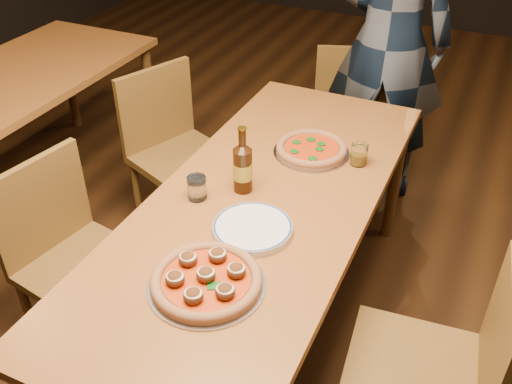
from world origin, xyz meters
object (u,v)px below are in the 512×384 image
at_px(plate_stack, 253,229).
at_px(diner, 389,42).
at_px(chair_main_nw, 85,267).
at_px(beer_bottle, 243,169).
at_px(chair_main_e, 415,371).
at_px(chair_main_sw, 183,158).
at_px(amber_glass, 359,154).
at_px(pizza_margherita, 311,149).
at_px(chair_end, 351,128).
at_px(table_main, 261,215).
at_px(water_glass, 197,188).
at_px(pizza_meatball, 206,280).

distance_m(plate_stack, diner, 1.59).
bearing_deg(chair_main_nw, beer_bottle, -44.64).
height_order(chair_main_e, plate_stack, chair_main_e).
bearing_deg(chair_main_e, chair_main_sw, -126.95).
distance_m(chair_main_e, diner, 1.84).
xyz_separation_m(beer_bottle, amber_glass, (0.35, 0.37, -0.05)).
relative_size(chair_main_e, pizza_margherita, 2.94).
height_order(pizza_margherita, amber_glass, amber_glass).
bearing_deg(amber_glass, chair_end, 107.06).
height_order(plate_stack, diner, diner).
relative_size(table_main, diner, 1.10).
distance_m(table_main, chair_main_nw, 0.74).
bearing_deg(pizza_margherita, chair_end, 93.21).
xyz_separation_m(plate_stack, water_glass, (-0.28, 0.10, 0.03)).
bearing_deg(pizza_margherita, chair_main_nw, -132.05).
xyz_separation_m(chair_main_sw, beer_bottle, (0.58, -0.49, 0.38)).
xyz_separation_m(chair_main_nw, diner, (0.74, 1.74, 0.45)).
xyz_separation_m(chair_main_sw, water_glass, (0.45, -0.61, 0.33)).
height_order(table_main, water_glass, water_glass).
bearing_deg(chair_main_sw, pizza_margherita, -77.37).
bearing_deg(pizza_margherita, chair_main_sw, 170.55).
xyz_separation_m(chair_main_sw, plate_stack, (0.72, -0.70, 0.29)).
bearing_deg(diner, pizza_margherita, 79.32).
distance_m(chair_main_nw, water_glass, 0.57).
height_order(beer_bottle, amber_glass, beer_bottle).
distance_m(table_main, water_glass, 0.27).
height_order(chair_main_sw, water_glass, chair_main_sw).
distance_m(chair_main_e, chair_end, 1.67).
bearing_deg(beer_bottle, plate_stack, -56.86).
bearing_deg(water_glass, pizza_meatball, -57.11).
xyz_separation_m(chair_main_sw, diner, (0.80, 0.87, 0.44)).
distance_m(amber_glass, diner, 1.01).
distance_m(chair_main_e, pizza_meatball, 0.74).
xyz_separation_m(beer_bottle, water_glass, (-0.13, -0.12, -0.05)).
bearing_deg(chair_main_e, pizza_margherita, -143.73).
distance_m(chair_main_sw, pizza_meatball, 1.27).
relative_size(chair_main_e, diner, 0.52).
distance_m(chair_main_e, plate_stack, 0.71).
distance_m(pizza_margherita, water_glass, 0.56).
bearing_deg(chair_end, chair_main_e, -86.57).
bearing_deg(beer_bottle, diner, 80.98).
relative_size(chair_end, amber_glass, 9.98).
height_order(pizza_meatball, diner, diner).
height_order(chair_main_nw, plate_stack, chair_main_nw).
bearing_deg(plate_stack, chair_main_nw, -166.48).
height_order(beer_bottle, water_glass, beer_bottle).
relative_size(chair_end, beer_bottle, 3.36).
bearing_deg(pizza_meatball, chair_main_e, 15.22).
relative_size(chair_main_nw, plate_stack, 3.32).
relative_size(beer_bottle, water_glass, 2.91).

